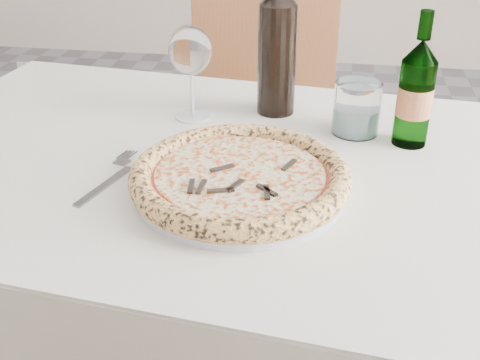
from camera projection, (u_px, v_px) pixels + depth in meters
The scene contains 9 objects.
dining_table at pixel (249, 210), 1.07m from camera, with size 1.42×0.94×0.76m.
chair_far at pixel (269, 111), 1.81m from camera, with size 0.54×0.54×0.93m.
plate at pixel (240, 186), 0.94m from camera, with size 0.33×0.33×0.02m.
pizza at pixel (240, 176), 0.93m from camera, with size 0.34×0.34×0.04m.
fork at pixel (110, 178), 0.97m from camera, with size 0.05×0.20×0.00m.
wine_glass at pixel (190, 53), 1.13m from camera, with size 0.08×0.08×0.18m.
tumbler at pixel (356, 111), 1.12m from camera, with size 0.09×0.09×0.10m.
beer_bottle at pixel (415, 93), 1.05m from camera, with size 0.06×0.06×0.24m.
wine_bottle at pixel (277, 48), 1.16m from camera, with size 0.08×0.08×0.31m.
Camera 1 is at (0.31, -0.86, 1.23)m, focal length 45.00 mm.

